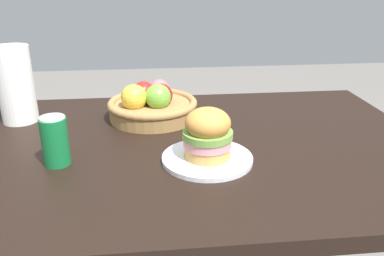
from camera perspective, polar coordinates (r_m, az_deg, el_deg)
The scene contains 6 objects.
dining_table at distance 1.17m, azimuth -1.18°, elevation -6.74°, with size 1.40×0.90×0.75m.
plate at distance 1.03m, azimuth 2.18°, elevation -4.35°, with size 0.23×0.23×0.01m, color white.
sandwich at distance 1.00m, azimuth 2.23°, elevation -0.78°, with size 0.13×0.13×0.13m.
soda_can at distance 1.05m, azimuth -18.88°, elevation -1.75°, with size 0.07×0.07×0.13m.
fruit_basket at distance 1.31m, azimuth -5.69°, elevation 3.35°, with size 0.29×0.29×0.12m.
paper_towel_roll at distance 1.37m, azimuth -23.78°, elevation 5.64°, with size 0.11×0.11×0.24m, color white.
Camera 1 is at (-0.09, -1.02, 1.21)m, focal length 37.56 mm.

